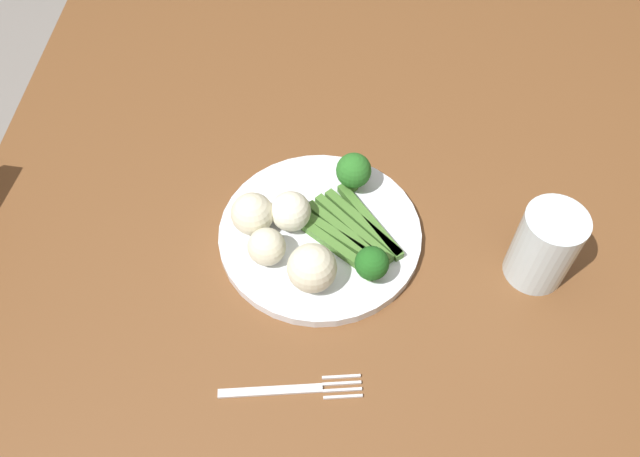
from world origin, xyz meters
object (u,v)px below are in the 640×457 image
at_px(asparagus_bundle, 351,232).
at_px(water_glass, 545,246).
at_px(cauliflower_back, 267,247).
at_px(fork, 293,390).
at_px(broccoli_front, 372,264).
at_px(broccoli_near_center, 354,171).
at_px(cauliflower_mid, 252,214).
at_px(dining_table, 358,284).
at_px(plate, 320,234).
at_px(cauliflower_edge, 312,268).
at_px(cauliflower_outer_edge, 291,211).

relative_size(asparagus_bundle, water_glass, 1.34).
height_order(cauliflower_back, fork, cauliflower_back).
bearing_deg(water_glass, broccoli_front, -82.29).
bearing_deg(broccoli_near_center, cauliflower_mid, -60.13).
distance_m(dining_table, asparagus_bundle, 0.12).
height_order(plate, broccoli_near_center, broccoli_near_center).
distance_m(broccoli_front, cauliflower_edge, 0.07).
height_order(cauliflower_edge, fork, cauliflower_edge).
bearing_deg(plate, cauliflower_outer_edge, -104.65).
distance_m(cauliflower_outer_edge, cauliflower_back, 0.06).
bearing_deg(fork, cauliflower_outer_edge, 88.34).
bearing_deg(cauliflower_outer_edge, plate, 75.35).
bearing_deg(water_glass, cauliflower_back, -88.94).
bearing_deg(broccoli_front, water_glass, 97.71).
bearing_deg(plate, asparagus_bundle, 83.69).
relative_size(cauliflower_back, water_glass, 0.44).
relative_size(plate, cauliflower_edge, 4.36).
distance_m(cauliflower_edge, cauliflower_back, 0.07).
height_order(asparagus_bundle, fork, asparagus_bundle).
height_order(plate, cauliflower_outer_edge, cauliflower_outer_edge).
xyz_separation_m(plate, cauliflower_mid, (-0.00, -0.09, 0.04)).
bearing_deg(plate, cauliflower_edge, -4.37).
height_order(plate, broccoli_front, broccoli_front).
distance_m(plate, cauliflower_edge, 0.09).
bearing_deg(asparagus_bundle, cauliflower_back, 64.13).
bearing_deg(plate, cauliflower_mid, -91.68).
bearing_deg(broccoli_front, asparagus_bundle, -157.55).
bearing_deg(broccoli_near_center, cauliflower_outer_edge, -50.30).
xyz_separation_m(asparagus_bundle, cauliflower_back, (0.04, -0.11, 0.02)).
relative_size(broccoli_near_center, cauliflower_mid, 1.05).
bearing_deg(broccoli_front, broccoli_near_center, -170.17).
bearing_deg(broccoli_front, cauliflower_mid, -114.38).
bearing_deg(asparagus_bundle, broccoli_near_center, -47.66).
bearing_deg(dining_table, cauliflower_back, -76.26).
bearing_deg(cauliflower_back, cauliflower_outer_edge, 154.77).
xyz_separation_m(cauliflower_edge, fork, (0.14, -0.01, -0.04)).
xyz_separation_m(cauliflower_back, fork, (0.17, 0.04, -0.04)).
bearing_deg(fork, asparagus_bundle, 67.50).
relative_size(broccoli_near_center, cauliflower_back, 1.21).
bearing_deg(cauliflower_outer_edge, broccoli_near_center, 129.70).
xyz_separation_m(asparagus_bundle, broccoli_near_center, (-0.08, 0.00, 0.03)).
bearing_deg(fork, water_glass, 24.36).
xyz_separation_m(plate, water_glass, (0.04, 0.28, 0.05)).
distance_m(dining_table, cauliflower_mid, 0.20).
distance_m(plate, broccoli_near_center, 0.10).
distance_m(plate, asparagus_bundle, 0.04).
height_order(asparagus_bundle, water_glass, water_glass).
bearing_deg(broccoli_near_center, cauliflower_edge, -17.12).
bearing_deg(water_glass, cauliflower_mid, -96.48).
height_order(broccoli_near_center, cauliflower_back, broccoli_near_center).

